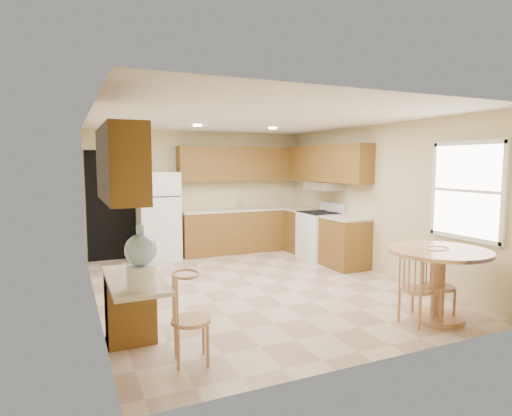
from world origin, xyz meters
name	(u,v)px	position (x,y,z in m)	size (l,w,h in m)	color
floor	(254,286)	(0.00, 0.00, 0.00)	(5.50, 5.50, 0.00)	#C7AD90
ceiling	(254,119)	(0.00, 0.00, 2.50)	(4.50, 5.50, 0.02)	white
wall_back	(200,193)	(0.00, 2.75, 1.25)	(4.50, 0.02, 2.50)	beige
wall_front	(376,230)	(0.00, -2.75, 1.25)	(4.50, 0.02, 2.50)	beige
wall_left	(93,211)	(-2.25, 0.00, 1.25)	(0.02, 5.50, 2.50)	beige
wall_right	(374,199)	(2.25, 0.00, 1.25)	(0.02, 5.50, 2.50)	beige
doorway	(113,206)	(-1.75, 2.73, 1.05)	(0.90, 0.02, 2.10)	black
base_cab_back	(245,231)	(0.88, 2.45, 0.43)	(2.75, 0.60, 0.87)	brown
counter_back	(245,209)	(0.88, 2.45, 0.89)	(2.75, 0.63, 0.04)	beige
base_cab_right_a	(303,231)	(1.95, 1.85, 0.43)	(0.60, 0.59, 0.87)	brown
counter_right_a	(303,210)	(1.95, 1.85, 0.89)	(0.63, 0.59, 0.04)	beige
base_cab_right_b	(345,243)	(1.95, 0.40, 0.43)	(0.60, 0.80, 0.87)	brown
counter_right_b	(345,218)	(1.95, 0.40, 0.89)	(0.63, 0.80, 0.04)	beige
upper_cab_back	(242,164)	(0.88, 2.58, 1.85)	(2.75, 0.33, 0.70)	brown
upper_cab_right	(327,164)	(2.08, 1.21, 1.85)	(0.33, 2.42, 0.70)	brown
upper_cab_left	(120,164)	(-2.08, -1.60, 1.85)	(0.33, 1.40, 0.70)	brown
sink	(244,208)	(0.85, 2.45, 0.91)	(0.78, 0.44, 0.01)	silver
range_hood	(324,186)	(2.00, 1.18, 1.42)	(0.50, 0.76, 0.14)	silver
desk_pedestal	(130,307)	(-2.00, -1.32, 0.36)	(0.48, 0.42, 0.72)	brown
desk_top	(135,280)	(-2.00, -1.70, 0.75)	(0.50, 1.20, 0.04)	beige
window	(467,191)	(2.23, -1.85, 1.50)	(0.06, 1.12, 1.30)	white
can_light_a	(198,126)	(-0.50, 1.20, 2.48)	(0.14, 0.14, 0.02)	white
can_light_b	(273,128)	(0.90, 1.20, 2.48)	(0.14, 0.14, 0.02)	white
refrigerator	(158,216)	(-0.95, 2.40, 0.85)	(0.75, 0.73, 1.69)	white
stove	(320,235)	(1.92, 1.18, 0.47)	(0.65, 0.76, 1.09)	white
dining_table	(438,274)	(1.40, -2.20, 0.56)	(1.16, 1.16, 0.86)	tan
chair_table_a	(422,282)	(1.10, -2.25, 0.51)	(0.37, 0.48, 0.84)	tan
chair_table_b	(444,279)	(1.40, -2.28, 0.52)	(0.38, 0.39, 0.85)	tan
chair_desk	(193,311)	(-1.55, -2.13, 0.52)	(0.37, 0.48, 0.85)	tan
water_crock	(141,261)	(-2.00, -2.12, 1.03)	(0.27, 0.27, 0.57)	white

